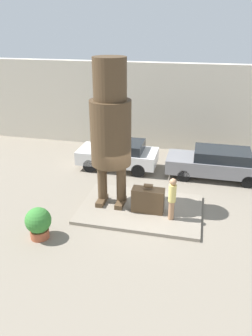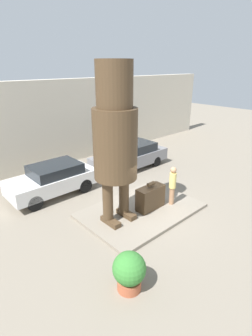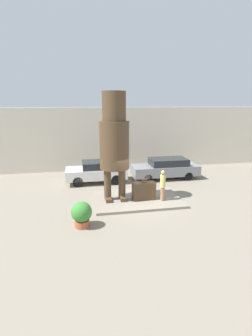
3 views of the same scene
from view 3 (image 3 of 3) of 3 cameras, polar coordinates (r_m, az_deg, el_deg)
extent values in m
plane|color=gray|center=(14.98, 2.44, -7.11)|extent=(60.00, 60.00, 0.00)
cube|color=gray|center=(14.96, 2.44, -6.86)|extent=(4.90, 3.30, 0.14)
cube|color=beige|center=(21.69, -2.22, 6.44)|extent=(28.00, 0.60, 5.03)
cube|color=#4C3823|center=(14.64, -3.92, -6.66)|extent=(0.31, 0.90, 0.20)
cube|color=#4C3823|center=(14.75, -0.78, -6.47)|extent=(0.31, 0.90, 0.20)
cylinder|color=#4C3823|center=(14.48, -4.04, -3.18)|extent=(0.40, 0.40, 1.58)
cylinder|color=#4C3823|center=(14.59, -0.89, -3.01)|extent=(0.40, 0.40, 1.58)
cylinder|color=#4C3823|center=(14.05, -2.55, 4.96)|extent=(1.58, 1.58, 2.54)
cylinder|color=#4C3823|center=(13.87, -2.64, 13.28)|extent=(1.24, 1.24, 1.53)
cube|color=#4C3823|center=(14.67, 3.89, -4.99)|extent=(1.27, 0.54, 0.98)
cylinder|color=#4C3823|center=(14.47, 3.94, -2.61)|extent=(0.35, 0.16, 0.16)
cylinder|color=#A87A56|center=(14.64, 7.93, -5.57)|extent=(0.22, 0.22, 0.77)
cylinder|color=#DBC66B|center=(14.41, 8.03, -2.84)|extent=(0.29, 0.29, 0.69)
sphere|color=#A87A56|center=(14.28, 8.10, -1.03)|extent=(0.26, 0.26, 0.26)
cube|color=silver|center=(18.18, -6.52, -1.06)|extent=(4.09, 1.81, 0.68)
cube|color=#1E2328|center=(18.05, -5.93, 0.74)|extent=(2.25, 1.63, 0.47)
cylinder|color=black|center=(17.44, -10.43, -3.03)|extent=(0.69, 0.18, 0.69)
cylinder|color=black|center=(19.01, -10.50, -1.59)|extent=(0.69, 0.18, 0.69)
cylinder|color=black|center=(17.63, -2.16, -2.61)|extent=(0.69, 0.18, 0.69)
cylinder|color=black|center=(19.18, -2.92, -1.22)|extent=(0.69, 0.18, 0.69)
cube|color=gray|center=(19.21, 8.46, -0.40)|extent=(4.79, 1.80, 0.69)
cube|color=#1E2328|center=(19.16, 9.21, 1.36)|extent=(2.64, 1.62, 0.49)
cylinder|color=black|center=(18.12, 4.83, -2.32)|extent=(0.61, 0.18, 0.61)
cylinder|color=black|center=(19.62, 3.55, -1.00)|extent=(0.61, 0.18, 0.61)
cylinder|color=black|center=(19.13, 13.43, -1.78)|extent=(0.61, 0.18, 0.61)
cylinder|color=black|center=(20.56, 11.60, -0.57)|extent=(0.61, 0.18, 0.61)
cylinder|color=#AD5638|center=(12.14, -9.54, -11.81)|extent=(0.67, 0.67, 0.32)
sphere|color=#387F33|center=(11.91, -9.65, -9.41)|extent=(0.93, 0.93, 0.93)
camera|label=1|loc=(5.99, 61.48, 22.97)|focal=35.00mm
camera|label=2|loc=(7.82, -40.47, 13.77)|focal=28.00mm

